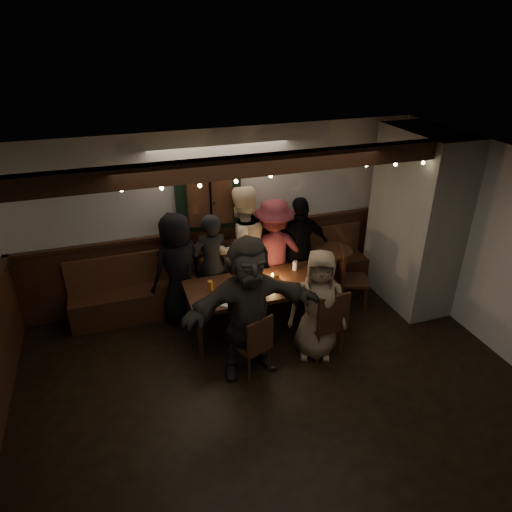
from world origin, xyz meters
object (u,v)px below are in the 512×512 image
object	(u,v)px
person_a	(178,268)
person_g	(318,305)
chair_near_right	(328,320)
high_top	(332,269)
dining_table	(261,288)
person_b	(211,265)
chair_near_left	(255,342)
person_f	(249,308)
person_e	(300,248)
person_c	(242,247)
person_d	(274,252)
chair_end	(348,275)

from	to	relation	value
person_a	person_g	distance (m)	2.04
chair_near_right	high_top	xyz separation A→B (m)	(0.64, 1.17, 0.01)
dining_table	person_a	world-z (taller)	person_a
person_a	person_b	bearing A→B (deg)	156.73
chair_near_left	person_f	world-z (taller)	person_f
high_top	person_a	xyz separation A→B (m)	(-2.27, 0.27, 0.26)
high_top	person_a	world-z (taller)	person_a
dining_table	person_g	world-z (taller)	person_g
high_top	person_e	size ratio (longest dim) A/B	0.54
person_c	person_d	world-z (taller)	person_c
chair_near_right	person_b	distance (m)	1.87
high_top	person_g	size ratio (longest dim) A/B	0.59
person_a	person_e	world-z (taller)	person_e
chair_near_left	person_b	distance (m)	1.54
chair_near_right	person_d	xyz separation A→B (m)	(-0.19, 1.47, 0.28)
dining_table	person_b	world-z (taller)	person_b
chair_end	high_top	world-z (taller)	chair_end
chair_near_right	person_d	bearing A→B (deg)	97.56
person_b	person_d	world-z (taller)	person_d
high_top	person_a	bearing A→B (deg)	173.17
person_e	person_f	bearing A→B (deg)	44.54
person_c	person_f	bearing A→B (deg)	62.02
dining_table	person_a	size ratio (longest dim) A/B	1.24
high_top	person_b	world-z (taller)	person_b
person_a	person_f	distance (m)	1.51
chair_near_right	person_a	distance (m)	2.19
person_a	person_b	xyz separation A→B (m)	(0.48, 0.01, -0.03)
dining_table	person_e	size ratio (longest dim) A/B	1.23
high_top	chair_end	bearing A→B (deg)	-52.53
high_top	person_g	bearing A→B (deg)	-124.85
person_a	person_d	bearing A→B (deg)	156.87
person_d	person_g	size ratio (longest dim) A/B	1.11
person_g	person_e	bearing A→B (deg)	98.27
chair_end	person_f	size ratio (longest dim) A/B	0.52
person_c	person_d	xyz separation A→B (m)	(0.47, -0.09, -0.11)
person_a	person_f	bearing A→B (deg)	89.25
person_a	chair_near_left	bearing A→B (deg)	89.18
person_a	person_g	bearing A→B (deg)	113.51
dining_table	person_b	size ratio (longest dim) A/B	1.29
person_b	person_e	size ratio (longest dim) A/B	0.96
dining_table	person_c	xyz separation A→B (m)	(-0.04, 0.74, 0.28)
chair_near_right	person_c	bearing A→B (deg)	113.09
person_d	person_c	bearing A→B (deg)	-9.30
chair_near_right	dining_table	bearing A→B (deg)	127.33
high_top	person_c	size ratio (longest dim) A/B	0.47
chair_end	person_g	world-z (taller)	person_g
dining_table	person_a	xyz separation A→B (m)	(-1.01, 0.62, 0.16)
person_a	person_e	size ratio (longest dim) A/B	1.00
chair_near_left	high_top	xyz separation A→B (m)	(1.62, 1.22, 0.08)
person_c	person_e	bearing A→B (deg)	160.61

